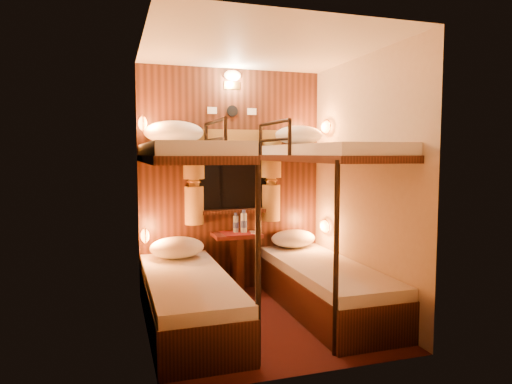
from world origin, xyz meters
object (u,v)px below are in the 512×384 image
object	(u,v)px
bunk_right	(324,253)
table	(237,255)
bottle_left	(236,224)
bottle_right	(244,223)
bunk_left	(188,263)

from	to	relation	value
bunk_right	table	xyz separation A→B (m)	(-0.65, 0.78, -0.14)
bunk_right	bottle_left	bearing A→B (deg)	128.16
bottle_right	bunk_left	bearing A→B (deg)	-132.70
bunk_left	bottle_left	xyz separation A→B (m)	(0.65, 0.82, 0.18)
bunk_right	bottle_left	distance (m)	1.06
bunk_left	table	distance (m)	1.02
bunk_left	bunk_right	xyz separation A→B (m)	(1.30, 0.00, 0.00)
bottle_left	table	bearing A→B (deg)	-92.52
bunk_right	bottle_left	size ratio (longest dim) A/B	8.95
bunk_left	bottle_left	size ratio (longest dim) A/B	8.95
bunk_right	table	world-z (taller)	bunk_right
bottle_right	bunk_right	bearing A→B (deg)	-54.31
bottle_left	bottle_right	distance (m)	0.09
bunk_right	bottle_right	world-z (taller)	bunk_right
bottle_right	bottle_left	bearing A→B (deg)	157.51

